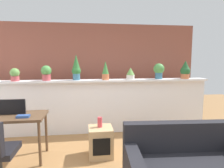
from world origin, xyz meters
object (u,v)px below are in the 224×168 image
at_px(potted_plant_5, 159,70).
at_px(potted_plant_1, 46,73).
at_px(vase_on_shelf, 100,122).
at_px(couch, 187,168).
at_px(desk, 10,121).
at_px(tv_monitor, 10,107).
at_px(book_on_desk, 23,116).
at_px(potted_plant_3, 105,71).
at_px(potted_plant_2, 76,68).
at_px(potted_plant_4, 130,74).
at_px(potted_plant_0, 15,74).
at_px(side_cube_shelf, 101,142).
at_px(potted_plant_6, 185,70).

bearing_deg(potted_plant_5, potted_plant_1, -179.09).
bearing_deg(vase_on_shelf, couch, -45.45).
distance_m(desk, tv_monitor, 0.22).
bearing_deg(desk, book_on_desk, -28.24).
height_order(potted_plant_1, tv_monitor, potted_plant_1).
xyz_separation_m(tv_monitor, vase_on_shelf, (1.46, -0.10, -0.29)).
relative_size(potted_plant_3, potted_plant_5, 1.16).
xyz_separation_m(potted_plant_2, potted_plant_4, (1.18, -0.03, -0.13)).
bearing_deg(tv_monitor, potted_plant_0, 102.68).
xyz_separation_m(potted_plant_1, couch, (2.06, -2.06, -1.08)).
bearing_deg(vase_on_shelf, potted_plant_5, 36.57).
bearing_deg(potted_plant_2, potted_plant_3, -2.65).
xyz_separation_m(potted_plant_1, book_on_desk, (-0.15, -1.14, -0.60)).
bearing_deg(couch, vase_on_shelf, 134.55).
distance_m(potted_plant_0, couch, 3.54).
height_order(potted_plant_1, side_cube_shelf, potted_plant_1).
height_order(book_on_desk, couch, couch).
bearing_deg(potted_plant_2, side_cube_shelf, -68.31).
xyz_separation_m(potted_plant_3, couch, (0.82, -2.06, -1.11)).
height_order(desk, tv_monitor, tv_monitor).
distance_m(potted_plant_6, vase_on_shelf, 2.41).
bearing_deg(vase_on_shelf, potted_plant_3, 78.73).
relative_size(desk, side_cube_shelf, 2.20).
distance_m(potted_plant_3, potted_plant_5, 1.23).
xyz_separation_m(potted_plant_4, side_cube_shelf, (-0.75, -1.05, -1.08)).
height_order(potted_plant_2, couch, potted_plant_2).
bearing_deg(desk, potted_plant_0, 102.65).
bearing_deg(potted_plant_2, tv_monitor, -137.57).
distance_m(potted_plant_0, potted_plant_5, 3.09).
bearing_deg(potted_plant_4, side_cube_shelf, -125.54).
xyz_separation_m(tv_monitor, side_cube_shelf, (1.46, -0.14, -0.62)).
xyz_separation_m(potted_plant_3, desk, (-1.64, -1.00, -0.73)).
relative_size(potted_plant_1, book_on_desk, 1.71).
relative_size(potted_plant_4, couch, 0.16).
bearing_deg(book_on_desk, potted_plant_6, 19.00).
bearing_deg(potted_plant_0, desk, -77.35).
distance_m(potted_plant_4, book_on_desk, 2.32).
relative_size(potted_plant_3, side_cube_shelf, 0.81).
xyz_separation_m(tv_monitor, book_on_desk, (0.27, -0.21, -0.10)).
xyz_separation_m(potted_plant_0, desk, (0.22, -0.99, -0.67)).
bearing_deg(side_cube_shelf, potted_plant_0, 147.90).
relative_size(book_on_desk, couch, 0.12).
bearing_deg(potted_plant_1, potted_plant_4, -0.34).
bearing_deg(potted_plant_1, desk, -111.63).
bearing_deg(potted_plant_4, book_on_desk, -149.99).
xyz_separation_m(potted_plant_1, desk, (-0.40, -1.00, -0.70)).
bearing_deg(side_cube_shelf, potted_plant_6, 27.05).
bearing_deg(potted_plant_1, couch, -44.96).
bearing_deg(potted_plant_3, book_on_desk, -140.94).
bearing_deg(book_on_desk, vase_on_shelf, 5.42).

